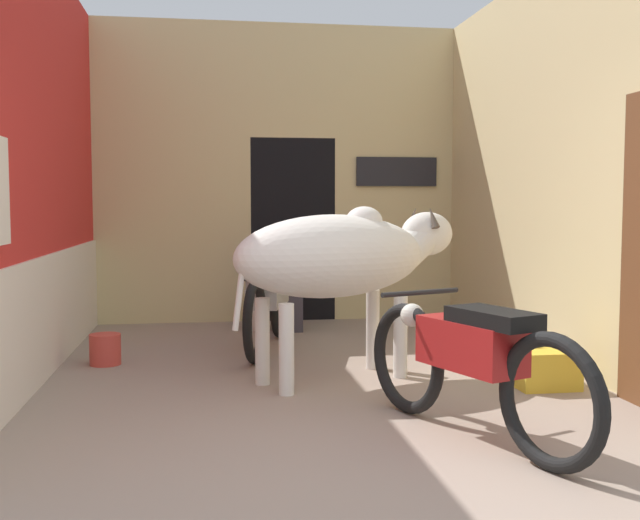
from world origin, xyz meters
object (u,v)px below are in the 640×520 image
shopkeeper_seated (288,275)px  bucket (105,349)px  motorcycle_far (268,300)px  motorcycle_near (471,359)px  crate (545,369)px  plastic_stool (259,309)px  cow (343,257)px

shopkeeper_seated → bucket: (-1.71, -1.50, -0.46)m
shopkeeper_seated → motorcycle_far: bearing=-105.9°
motorcycle_near → shopkeeper_seated: (-0.64, 3.88, 0.13)m
crate → bucket: crate is taller
motorcycle_far → plastic_stool: (-0.01, 1.08, -0.24)m
cow → crate: 1.72m
crate → motorcycle_far: bearing=136.7°
motorcycle_near → shopkeeper_seated: 3.93m
motorcycle_near → bucket: size_ratio=7.07×
plastic_stool → bucket: plastic_stool is taller
motorcycle_near → plastic_stool: bearing=103.5°
motorcycle_near → crate: motorcycle_near is taller
motorcycle_far → shopkeeper_seated: size_ratio=1.71×
cow → plastic_stool: bearing=101.5°
shopkeeper_seated → bucket: 2.32m
motorcycle_near → plastic_stool: (-0.95, 3.94, -0.23)m
plastic_stool → bucket: 2.10m
plastic_stool → bucket: bearing=-132.0°
cow → shopkeeper_seated: 2.36m
shopkeeper_seated → bucket: size_ratio=4.37×
motorcycle_near → motorcycle_far: size_ratio=0.95×
motorcycle_far → plastic_stool: 1.11m
plastic_stool → motorcycle_far: bearing=-89.3°
motorcycle_near → motorcycle_far: (-0.93, 2.85, 0.00)m
motorcycle_near → bucket: bearing=134.7°
plastic_stool → shopkeeper_seated: bearing=-11.1°
motorcycle_far → bucket: 1.53m
shopkeeper_seated → bucket: shopkeeper_seated is taller
motorcycle_near → plastic_stool: motorcycle_near is taller
bucket → plastic_stool: bearing=48.0°
motorcycle_far → plastic_stool: size_ratio=4.52×
motorcycle_far → bucket: size_ratio=7.47×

